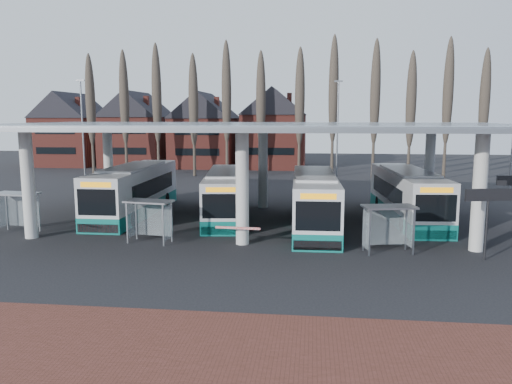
# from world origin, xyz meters

# --- Properties ---
(ground) EXTENTS (140.00, 140.00, 0.00)m
(ground) POSITION_xyz_m (0.00, 0.00, 0.00)
(ground) COLOR black
(ground) RESTS_ON ground
(station_canopy) EXTENTS (32.00, 16.00, 6.34)m
(station_canopy) POSITION_xyz_m (0.00, 8.00, 5.68)
(station_canopy) COLOR silver
(station_canopy) RESTS_ON ground
(poplar_row) EXTENTS (45.10, 1.10, 14.50)m
(poplar_row) POSITION_xyz_m (0.00, 33.00, 8.78)
(poplar_row) COLOR #473D33
(poplar_row) RESTS_ON ground
(townhouse_row) EXTENTS (36.80, 10.30, 12.25)m
(townhouse_row) POSITION_xyz_m (-15.75, 44.00, 5.94)
(townhouse_row) COLOR maroon
(townhouse_row) RESTS_ON ground
(lamp_post_a) EXTENTS (0.80, 0.16, 10.17)m
(lamp_post_a) POSITION_xyz_m (-18.00, 22.00, 5.34)
(lamp_post_a) COLOR slate
(lamp_post_a) RESTS_ON ground
(lamp_post_b) EXTENTS (0.80, 0.16, 10.17)m
(lamp_post_b) POSITION_xyz_m (6.00, 26.00, 5.34)
(lamp_post_b) COLOR slate
(lamp_post_b) RESTS_ON ground
(bus_0) EXTENTS (2.69, 12.29, 3.41)m
(bus_0) POSITION_xyz_m (-8.64, 9.86, 1.61)
(bus_0) COLOR silver
(bus_0) RESTS_ON ground
(bus_1) EXTENTS (3.84, 11.55, 3.15)m
(bus_1) POSITION_xyz_m (-2.18, 9.72, 1.48)
(bus_1) COLOR silver
(bus_1) RESTS_ON ground
(bus_2) EXTENTS (2.90, 12.09, 3.34)m
(bus_2) POSITION_xyz_m (3.82, 7.32, 1.57)
(bus_2) COLOR silver
(bus_2) RESTS_ON ground
(bus_3) EXTENTS (3.42, 12.09, 3.32)m
(bus_3) POSITION_xyz_m (9.92, 10.30, 1.56)
(bus_3) COLOR silver
(bus_3) RESTS_ON ground
(shelter_0) EXTENTS (2.66, 1.52, 2.36)m
(shelter_0) POSITION_xyz_m (-13.49, 3.75, 1.72)
(shelter_0) COLOR gray
(shelter_0) RESTS_ON ground
(shelter_1) EXTENTS (2.66, 1.64, 2.31)m
(shelter_1) POSITION_xyz_m (-5.01, 2.34, 1.68)
(shelter_1) COLOR gray
(shelter_1) RESTS_ON ground
(shelter_2) EXTENTS (2.77, 1.75, 2.39)m
(shelter_2) POSITION_xyz_m (7.45, 1.72, 1.74)
(shelter_2) COLOR gray
(shelter_2) RESTS_ON ground
(info_sign_0) EXTENTS (2.28, 0.65, 3.44)m
(info_sign_0) POSITION_xyz_m (11.87, 0.79, 2.88)
(info_sign_0) COLOR black
(info_sign_0) RESTS_ON ground
(barrier) EXTENTS (2.38, 0.71, 1.19)m
(barrier) POSITION_xyz_m (-0.14, 1.92, 0.92)
(barrier) COLOR black
(barrier) RESTS_ON ground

